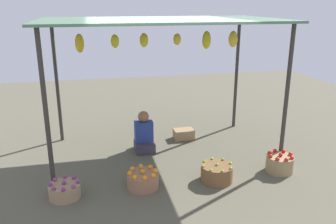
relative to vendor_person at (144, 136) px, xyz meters
The scene contains 8 objects.
ground_plane 0.46m from the vendor_person, 22.61° to the right, with size 14.00×14.00×0.00m, color #5A5645.
market_stall_structure 2.02m from the vendor_person, 22.33° to the right, with size 4.10×2.35×2.46m.
vendor_person is the anchor object (origin of this frame).
basket_purple_onions 2.01m from the vendor_person, 134.40° to the right, with size 0.46×0.46×0.27m.
basket_oranges 1.43m from the vendor_person, 99.78° to the right, with size 0.49×0.49×0.30m.
basket_limes 1.74m from the vendor_person, 57.26° to the right, with size 0.51×0.51×0.31m.
basket_red_tomatoes 2.50m from the vendor_person, 33.73° to the right, with size 0.45×0.45×0.34m.
wooden_crate_near_vendor 1.00m from the vendor_person, 23.84° to the left, with size 0.41×0.28×0.20m, color #9E7954.
Camera 1 is at (-1.25, -6.01, 2.73)m, focal length 37.22 mm.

